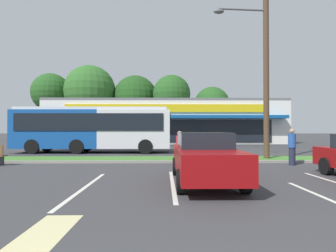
{
  "coord_description": "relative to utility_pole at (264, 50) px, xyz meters",
  "views": [
    {
      "loc": [
        -0.77,
        -0.92,
        1.66
      ],
      "look_at": [
        -0.5,
        18.1,
        1.92
      ],
      "focal_mm": 29.39,
      "sensor_mm": 36.0,
      "label": 1
    }
  ],
  "objects": [
    {
      "name": "parking_stripe_1",
      "position": [
        -7.66,
        -6.78,
        -5.99
      ],
      "size": [
        0.12,
        4.8,
        0.01
      ],
      "primitive_type": "cube",
      "color": "silver",
      "rests_on": "ground_plane"
    },
    {
      "name": "tree_left",
      "position": [
        -17.66,
        30.86,
        2.09
      ],
      "size": [
        8.4,
        8.4,
        12.3
      ],
      "color": "#473323",
      "rests_on": "ground_plane"
    },
    {
      "name": "lot_arrow",
      "position": [
        -7.3,
        -10.13,
        -5.99
      ],
      "size": [
        0.7,
        1.6,
        0.01
      ],
      "primitive_type": "cube",
      "color": "beige",
      "rests_on": "ground_plane"
    },
    {
      "name": "curb_lip",
      "position": [
        -4.62,
        -0.99,
        -5.93
      ],
      "size": [
        56.0,
        0.24,
        0.12
      ],
      "primitive_type": "cube",
      "color": "gray",
      "rests_on": "ground_plane"
    },
    {
      "name": "utility_pole",
      "position": [
        0.0,
        0.0,
        0.0
      ],
      "size": [
        3.03,
        2.4,
        11.28
      ],
      "color": "#4C3826",
      "rests_on": "ground_plane"
    },
    {
      "name": "tree_mid",
      "position": [
        -4.18,
        28.91,
        1.35
      ],
      "size": [
        5.99,
        5.99,
        10.36
      ],
      "color": "#473323",
      "rests_on": "ground_plane"
    },
    {
      "name": "tree_far_left",
      "position": [
        -24.22,
        31.24,
        1.85
      ],
      "size": [
        6.36,
        6.36,
        11.04
      ],
      "color": "#473323",
      "rests_on": "ground_plane"
    },
    {
      "name": "storefront_building",
      "position": [
        -5.14,
        21.93,
        -3.35
      ],
      "size": [
        28.48,
        12.76,
        5.28
      ],
      "color": "silver",
      "rests_on": "ground_plane"
    },
    {
      "name": "car_2",
      "position": [
        -4.12,
        -6.05,
        -5.19
      ],
      "size": [
        1.89,
        4.76,
        1.57
      ],
      "rotation": [
        0.0,
        0.0,
        -1.57
      ],
      "color": "maroon",
      "rests_on": "ground_plane"
    },
    {
      "name": "grass_median",
      "position": [
        -4.62,
        0.23,
        -5.93
      ],
      "size": [
        56.0,
        2.2,
        0.12
      ],
      "primitive_type": "cube",
      "color": "#427A2D",
      "rests_on": "ground_plane"
    },
    {
      "name": "city_bus",
      "position": [
        -10.5,
        5.31,
        -4.23
      ],
      "size": [
        11.14,
        2.77,
        3.25
      ],
      "rotation": [
        0.0,
        0.0,
        -0.01
      ],
      "color": "#144793",
      "rests_on": "ground_plane"
    },
    {
      "name": "pedestrian_by_pole",
      "position": [
        0.59,
        -1.95,
        -5.13
      ],
      "size": [
        0.35,
        0.35,
        1.71
      ],
      "rotation": [
        0.0,
        0.0,
        2.48
      ],
      "color": "#1E2338",
      "rests_on": "ground_plane"
    },
    {
      "name": "tree_mid_left",
      "position": [
        -10.22,
        31.65,
        1.09
      ],
      "size": [
        7.4,
        7.4,
        10.79
      ],
      "color": "#473323",
      "rests_on": "ground_plane"
    },
    {
      "name": "parking_stripe_2",
      "position": [
        -5.12,
        -6.24,
        -5.99
      ],
      "size": [
        0.12,
        4.8,
        0.01
      ],
      "primitive_type": "cube",
      "color": "silver",
      "rests_on": "ground_plane"
    },
    {
      "name": "pedestrian_near_bench",
      "position": [
        -4.66,
        -1.77,
        -5.19
      ],
      "size": [
        0.32,
        0.32,
        1.59
      ],
      "rotation": [
        0.0,
        0.0,
        0.6
      ],
      "color": "#47423D",
      "rests_on": "ground_plane"
    },
    {
      "name": "tree_mid_right",
      "position": [
        2.62,
        31.0,
        -0.12
      ],
      "size": [
        5.86,
        5.86,
        8.82
      ],
      "color": "#473323",
      "rests_on": "ground_plane"
    }
  ]
}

